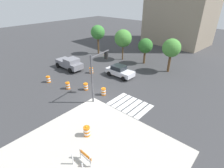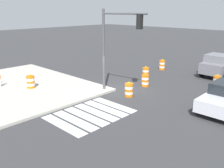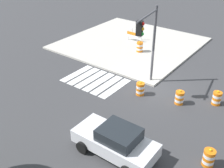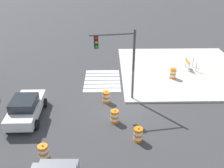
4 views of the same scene
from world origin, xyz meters
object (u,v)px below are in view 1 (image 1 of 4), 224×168
(street_tree_streetside_far, at_px, (98,33))
(traffic_barrel_crosswalk_end, at_px, (91,70))
(traffic_barrel_far_curb, at_px, (48,79))
(traffic_barrel_on_sidewalk, at_px, (87,131))
(traffic_barrel_near_corner, at_px, (86,87))
(street_tree_corner_lot, at_px, (171,48))
(pickup_truck, at_px, (70,63))
(construction_barricade, at_px, (84,158))
(traffic_light_pole, at_px, (98,68))
(street_tree_streetside_mid, at_px, (123,38))
(traffic_barrel_median_far, at_px, (104,92))
(sports_car, at_px, (120,71))
(traffic_barrel_median_near, at_px, (68,86))
(street_tree_streetside_near, at_px, (145,46))

(street_tree_streetside_far, bearing_deg, traffic_barrel_crosswalk_end, -51.21)
(traffic_barrel_far_curb, bearing_deg, traffic_barrel_on_sidewalk, -15.87)
(traffic_barrel_near_corner, xyz_separation_m, traffic_barrel_on_sidewalk, (6.42, -5.45, 0.15))
(street_tree_corner_lot, bearing_deg, pickup_truck, -142.30)
(traffic_barrel_on_sidewalk, relative_size, construction_barricade, 0.78)
(traffic_light_pole, height_order, street_tree_streetside_mid, traffic_light_pole)
(traffic_barrel_near_corner, relative_size, traffic_barrel_median_far, 1.00)
(traffic_barrel_far_curb, bearing_deg, traffic_barrel_crosswalk_end, 70.62)
(traffic_light_pole, height_order, street_tree_corner_lot, traffic_light_pole)
(pickup_truck, relative_size, construction_barricade, 3.99)
(traffic_barrel_crosswalk_end, relative_size, construction_barricade, 0.78)
(sports_car, distance_m, street_tree_streetside_far, 12.12)
(traffic_barrel_crosswalk_end, bearing_deg, traffic_barrel_far_curb, -109.38)
(traffic_barrel_far_curb, height_order, street_tree_streetside_far, street_tree_streetside_far)
(traffic_barrel_median_near, xyz_separation_m, street_tree_streetside_near, (2.41, 14.56, 2.68))
(pickup_truck, relative_size, traffic_barrel_median_far, 5.08)
(traffic_barrel_far_curb, bearing_deg, traffic_light_pole, 11.72)
(pickup_truck, bearing_deg, traffic_light_pole, -18.02)
(construction_barricade, distance_m, street_tree_corner_lot, 20.51)
(traffic_light_pole, relative_size, street_tree_corner_lot, 1.05)
(pickup_truck, bearing_deg, traffic_barrel_near_corner, -21.98)
(street_tree_streetside_mid, bearing_deg, traffic_barrel_on_sidewalk, -60.34)
(traffic_barrel_median_near, xyz_separation_m, traffic_barrel_far_curb, (-3.59, -0.68, 0.00))
(construction_barricade, height_order, traffic_light_pole, traffic_light_pole)
(traffic_barrel_median_far, xyz_separation_m, street_tree_streetside_far, (-12.15, 11.15, 3.83))
(construction_barricade, bearing_deg, traffic_barrel_far_curb, 158.74)
(traffic_barrel_far_curb, height_order, street_tree_streetside_mid, street_tree_streetside_mid)
(traffic_barrel_far_curb, xyz_separation_m, street_tree_streetside_mid, (1.89, 14.28, 3.50))
(street_tree_streetside_near, distance_m, street_tree_corner_lot, 4.94)
(traffic_barrel_far_curb, xyz_separation_m, street_tree_corner_lot, (10.85, 14.62, 3.34))
(traffic_barrel_median_far, distance_m, traffic_barrel_far_curb, 8.56)
(traffic_barrel_far_curb, relative_size, street_tree_streetside_near, 0.23)
(traffic_barrel_far_curb, xyz_separation_m, traffic_light_pole, (8.29, 1.72, 3.46))
(traffic_barrel_median_far, distance_m, street_tree_corner_lot, 12.73)
(street_tree_corner_lot, bearing_deg, traffic_light_pole, -101.22)
(traffic_barrel_crosswalk_end, relative_size, street_tree_corner_lot, 0.20)
(pickup_truck, distance_m, traffic_barrel_crosswalk_end, 4.01)
(traffic_barrel_far_curb, bearing_deg, sports_car, 52.97)
(traffic_barrel_near_corner, relative_size, street_tree_streetside_mid, 0.19)
(traffic_barrel_median_far, xyz_separation_m, street_tree_streetside_mid, (-6.26, 11.65, 3.50))
(traffic_barrel_median_far, xyz_separation_m, street_tree_corner_lot, (2.70, 11.98, 3.34))
(traffic_barrel_far_curb, relative_size, traffic_barrel_on_sidewalk, 1.00)
(pickup_truck, xyz_separation_m, traffic_light_pole, (9.94, -3.23, 2.94))
(traffic_barrel_median_near, xyz_separation_m, street_tree_streetside_mid, (-1.70, 13.60, 3.50))
(traffic_barrel_far_curb, relative_size, street_tree_streetside_far, 0.18)
(street_tree_streetside_far, bearing_deg, street_tree_streetside_near, 8.29)
(traffic_barrel_crosswalk_end, xyz_separation_m, traffic_barrel_median_near, (1.44, -5.45, 0.00))
(traffic_barrel_median_far, xyz_separation_m, traffic_light_pole, (0.14, -0.91, 3.46))
(traffic_barrel_near_corner, bearing_deg, construction_barricade, -41.65)
(traffic_barrel_near_corner, bearing_deg, traffic_barrel_median_far, 12.50)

